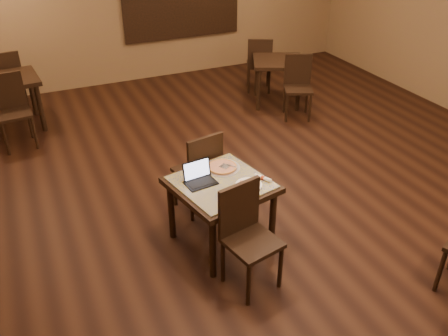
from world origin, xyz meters
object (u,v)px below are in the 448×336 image
other_table_a_chair_far (259,62)px  other_table_b (8,87)px  pizza_pan (222,168)px  chair_main_far (200,169)px  chair_main_near (246,230)px  tiled_table (221,190)px  other_table_a (278,67)px  other_table_b_chair_far (8,79)px  other_table_b_chair_near (12,106)px  laptop (199,177)px  other_table_a_chair_near (298,83)px

other_table_a_chair_far → other_table_b: 4.23m
other_table_a_chair_far → pizza_pan: bearing=81.5°
chair_main_far → other_table_b: 3.79m
chair_main_near → tiled_table: bearing=75.8°
other_table_a → other_table_a_chair_far: 0.60m
tiled_table → chair_main_far: 0.62m
other_table_b → other_table_b_chair_far: (0.01, 0.62, -0.08)m
other_table_a_chair_far → other_table_b: bearing=21.8°
chair_main_far → pizza_pan: 0.43m
other_table_a → other_table_b_chair_far: (-4.25, 1.45, -0.05)m
other_table_b_chair_near → chair_main_far: bearing=-60.8°
pizza_pan → other_table_a_chair_far: size_ratio=0.38×
laptop → other_table_a_chair_near: bearing=35.3°
chair_main_far → pizza_pan: chair_main_far is taller
other_table_a_chair_near → other_table_b_chair_near: bearing=-165.7°
other_table_b_chair_near → other_table_b_chair_far: (0.02, 1.24, 0.00)m
laptop → pizza_pan: laptop is taller
laptop → other_table_a_chair_far: other_table_a_chair_far is taller
other_table_a → other_table_a_chair_near: bearing=-61.4°
tiled_table → pizza_pan: size_ratio=2.89×
other_table_b_chair_far → tiled_table: bearing=106.6°
laptop → other_table_b_chair_near: (-1.62, 3.22, -0.22)m
chair_main_near → pizza_pan: bearing=68.4°
tiled_table → other_table_b_chair_far: other_table_b_chair_far is taller
tiled_table → chair_main_near: size_ratio=1.05×
chair_main_near → chair_main_far: 1.22m
pizza_pan → other_table_a: bearing=50.9°
chair_main_near → other_table_b: chair_main_near is taller
tiled_table → other_table_a: other_table_a is taller
other_table_b → other_table_b_chair_near: (-0.01, -0.62, -0.08)m
chair_main_far → other_table_b_chair_near: (-1.84, 2.70, 0.02)m
pizza_pan → other_table_a_chair_near: 3.28m
chair_main_near → other_table_a: 4.46m
other_table_a_chair_near → other_table_b_chair_far: other_table_b_chair_far is taller
other_table_a → other_table_a_chair_far: other_table_a_chair_far is taller
chair_main_near → laptop: size_ratio=3.21×
chair_main_near → other_table_a_chair_far: bearing=48.3°
laptop → other_table_a_chair_far: 4.45m
other_table_b → pizza_pan: bearing=-67.4°
chair_main_far → other_table_a_chair_far: bearing=-138.6°
tiled_table → other_table_b: 4.33m
laptop → chair_main_near: bearing=-82.3°
pizza_pan → other_table_b: size_ratio=0.40×
pizza_pan → other_table_b_chair_far: size_ratio=0.36×
tiled_table → other_table_b_chair_near: 3.78m
chair_main_far → laptop: chair_main_far is taller
pizza_pan → other_table_b: bearing=117.6°
chair_main_near → laptop: chair_main_near is taller
laptop → other_table_a_chair_far: (2.61, 3.60, -0.25)m
pizza_pan → other_table_b_chair_near: bearing=122.2°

